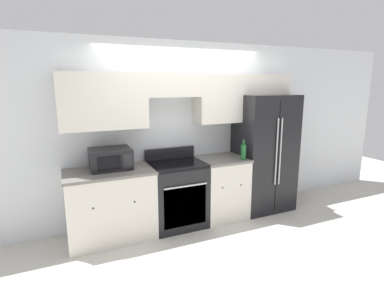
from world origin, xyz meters
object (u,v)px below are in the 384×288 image
microwave (111,159)px  bottle (244,151)px  refrigerator (262,152)px  oven_range (177,194)px

microwave → bottle: bearing=-8.9°
refrigerator → bottle: (-0.53, -0.26, 0.12)m
bottle → oven_range: bearing=168.0°
bottle → refrigerator: bearing=26.3°
microwave → bottle: (1.84, -0.29, -0.01)m
oven_range → bottle: bottle is taller
oven_range → refrigerator: size_ratio=0.59×
refrigerator → bottle: bearing=-153.7°
microwave → refrigerator: bearing=-0.6°
microwave → bottle: bottle is taller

